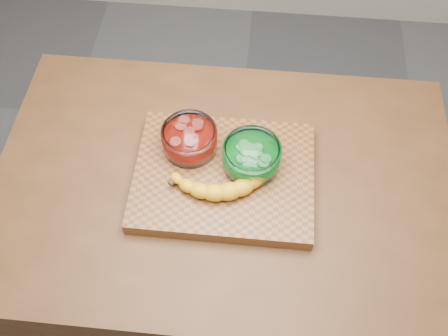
{
  "coord_description": "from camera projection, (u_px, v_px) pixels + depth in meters",
  "views": [
    {
      "loc": [
        0.06,
        -0.67,
        2.0
      ],
      "look_at": [
        0.0,
        0.0,
        0.96
      ],
      "focal_mm": 40.0,
      "sensor_mm": 36.0,
      "label": 1
    }
  ],
  "objects": [
    {
      "name": "bowl_red",
      "position": [
        190.0,
        139.0,
        1.27
      ],
      "size": [
        0.14,
        0.14,
        0.07
      ],
      "color": "white",
      "rests_on": "cutting_board"
    },
    {
      "name": "banana",
      "position": [
        222.0,
        175.0,
        1.22
      ],
      "size": [
        0.29,
        0.17,
        0.04
      ],
      "primitive_type": null,
      "color": "gold",
      "rests_on": "cutting_board"
    },
    {
      "name": "ground",
      "position": [
        224.0,
        295.0,
        2.04
      ],
      "size": [
        3.5,
        3.5,
        0.0
      ],
      "primitive_type": "plane",
      "color": "#56565B",
      "rests_on": "ground"
    },
    {
      "name": "cutting_board",
      "position": [
        224.0,
        177.0,
        1.27
      ],
      "size": [
        0.45,
        0.35,
        0.04
      ],
      "primitive_type": "cube",
      "color": "brown",
      "rests_on": "counter"
    },
    {
      "name": "counter",
      "position": [
        224.0,
        251.0,
        1.66
      ],
      "size": [
        1.2,
        0.8,
        0.9
      ],
      "primitive_type": "cube",
      "color": "#523018",
      "rests_on": "ground"
    },
    {
      "name": "bowl_green",
      "position": [
        251.0,
        156.0,
        1.24
      ],
      "size": [
        0.14,
        0.14,
        0.07
      ],
      "color": "white",
      "rests_on": "cutting_board"
    }
  ]
}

